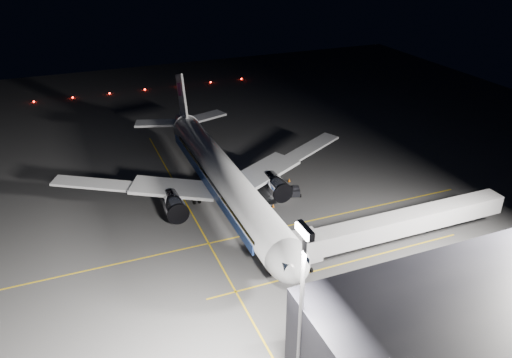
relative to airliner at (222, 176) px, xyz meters
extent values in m
plane|color=#4C4C4F|center=(1.08, 0.00, -5.16)|extent=(200.00, 200.00, 0.00)
cube|color=gold|center=(11.08, 0.00, -5.16)|extent=(0.25, 80.00, 0.01)
cube|color=gold|center=(1.08, -6.00, -5.16)|extent=(70.00, 0.25, 0.01)
cube|color=gold|center=(23.08, 10.00, -5.16)|extent=(0.25, 40.00, 0.01)
cylinder|color=silver|center=(1.08, 0.00, 0.14)|extent=(48.00, 5.60, 5.60)
ellipsoid|color=silver|center=(25.08, 0.00, 0.14)|extent=(8.96, 5.60, 5.60)
cube|color=black|center=(27.38, 0.00, 1.14)|extent=(2.20, 3.40, 0.90)
cone|color=silver|center=(-27.42, 0.00, 0.44)|extent=(9.00, 5.49, 5.49)
cube|color=navy|center=(0.08, 2.78, -0.76)|extent=(42.24, 0.25, 1.50)
cube|color=navy|center=(0.08, -2.78, -0.76)|extent=(42.24, 0.25, 1.50)
cube|color=silver|center=(-1.42, 8.00, -1.46)|extent=(11.36, 15.23, 1.53)
cube|color=silver|center=(-1.42, -8.00, -1.46)|extent=(11.36, 15.23, 1.53)
cube|color=silver|center=(-6.42, 20.50, -0.59)|extent=(8.57, 13.22, 1.31)
cube|color=silver|center=(-6.42, -20.50, -0.59)|extent=(8.57, 13.22, 1.31)
cube|color=silver|center=(-26.92, 5.20, 0.74)|extent=(6.20, 9.67, 0.45)
cube|color=silver|center=(-26.92, -5.20, 0.74)|extent=(6.20, 9.67, 0.45)
cube|color=white|center=(-25.12, 0.00, 6.34)|extent=(7.53, 0.40, 10.28)
cube|color=#D0479C|center=(-25.92, 0.00, 7.74)|extent=(3.22, 0.55, 3.22)
cylinder|color=#B7B7BF|center=(2.28, 9.00, -2.61)|extent=(5.60, 3.40, 3.40)
cylinder|color=#B7B7BF|center=(2.28, -9.00, -2.61)|extent=(5.60, 3.40, 3.40)
cylinder|color=#9999A0|center=(21.58, 0.00, -3.91)|extent=(0.26, 0.26, 2.50)
cylinder|color=black|center=(21.58, 0.00, -4.71)|extent=(0.90, 0.70, 0.90)
cylinder|color=#9999A0|center=(-1.92, 4.30, -3.91)|extent=(0.26, 0.26, 2.50)
cylinder|color=#9999A0|center=(-1.92, -4.30, -3.91)|extent=(0.26, 0.26, 2.50)
cylinder|color=black|center=(-1.92, 4.30, -4.61)|extent=(1.10, 1.60, 1.10)
cylinder|color=black|center=(-1.92, -4.30, -4.61)|extent=(1.10, 1.60, 1.10)
cube|color=black|center=(47.08, 14.00, 0.84)|extent=(18.00, 40.00, 12.00)
cube|color=brown|center=(38.03, 14.00, -0.16)|extent=(0.15, 36.00, 3.00)
cube|color=#B2B2B7|center=(23.08, 20.05, -0.56)|extent=(3.00, 33.90, 2.80)
cube|color=#B2B2B7|center=(23.08, 4.20, -0.56)|extent=(3.60, 3.20, 3.40)
cylinder|color=#9999A0|center=(23.08, 4.20, -3.61)|extent=(0.70, 0.70, 3.10)
cylinder|color=black|center=(23.08, 3.30, -4.81)|extent=(0.70, 0.30, 0.70)
cylinder|color=black|center=(23.08, 5.10, -4.81)|extent=(0.70, 0.30, 0.70)
cylinder|color=#59595E|center=(41.08, -6.00, 4.84)|extent=(0.44, 0.44, 20.00)
cube|color=#59595E|center=(41.08, -6.00, 15.14)|extent=(2.40, 0.50, 0.80)
cube|color=white|center=(41.08, -6.35, 15.14)|extent=(2.20, 0.15, 0.60)
sphere|color=#FF140A|center=(-70.92, -30.00, -4.94)|extent=(0.44, 0.44, 0.44)
sphere|color=#FF140A|center=(-70.92, -20.00, -4.94)|extent=(0.44, 0.44, 0.44)
sphere|color=#FF140A|center=(-70.92, -10.00, -4.94)|extent=(0.44, 0.44, 0.44)
sphere|color=#FF140A|center=(-70.92, 0.00, -4.94)|extent=(0.44, 0.44, 0.44)
sphere|color=#FF140A|center=(-70.92, 10.00, -4.94)|extent=(0.44, 0.44, 0.44)
sphere|color=#FF140A|center=(-70.92, 20.00, -4.94)|extent=(0.44, 0.44, 0.44)
sphere|color=#FF140A|center=(-70.92, 30.00, -4.94)|extent=(0.44, 0.44, 0.44)
cube|color=silver|center=(35.81, -2.00, -3.47)|extent=(4.62, 2.75, 2.40)
cylinder|color=black|center=(37.48, -1.07, -4.73)|extent=(0.90, 0.39, 0.87)
cylinder|color=black|center=(34.45, -0.66, -4.73)|extent=(0.90, 0.39, 0.87)
cylinder|color=black|center=(34.14, -2.93, -4.73)|extent=(0.90, 0.39, 0.87)
cube|color=black|center=(2.30, 12.77, -4.41)|extent=(2.75, 2.19, 1.10)
cube|color=black|center=(2.30, 12.77, -3.71)|extent=(1.27, 1.27, 0.60)
sphere|color=#FFF2CC|center=(1.58, 12.20, -4.41)|extent=(0.26, 0.26, 0.26)
sphere|color=#FFF2CC|center=(2.53, 11.87, -4.41)|extent=(0.26, 0.26, 0.26)
cylinder|color=black|center=(3.43, 13.29, -4.86)|extent=(0.64, 0.40, 0.60)
cylinder|color=black|center=(2.88, 11.68, -4.86)|extent=(0.64, 0.40, 0.60)
cylinder|color=black|center=(1.73, 13.87, -4.86)|extent=(0.64, 0.40, 0.60)
cylinder|color=black|center=(1.18, 12.26, -4.86)|extent=(0.64, 0.40, 0.60)
cone|color=orange|center=(4.81, 7.39, -4.85)|extent=(0.42, 0.42, 0.64)
cone|color=orange|center=(0.07, 14.00, -4.86)|extent=(0.41, 0.41, 0.62)
cone|color=orange|center=(-2.76, 14.00, -4.83)|extent=(0.45, 0.45, 0.67)
camera|label=1|loc=(71.74, -22.81, 37.65)|focal=35.00mm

